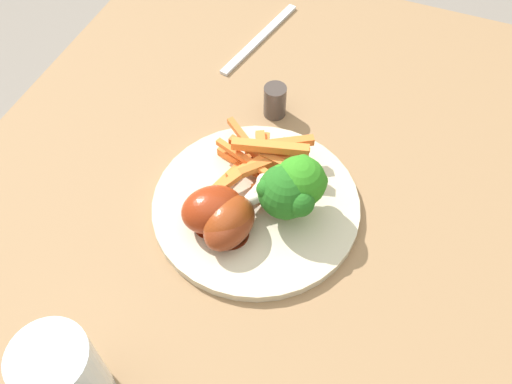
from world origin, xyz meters
TOP-DOWN VIEW (x-y plane):
  - dining_table at (0.00, 0.00)m, footprint 1.00×0.78m
  - dinner_plate at (0.03, 0.02)m, footprint 0.24×0.24m
  - broccoli_floret_front at (0.03, -0.02)m, footprint 0.06×0.07m
  - broccoli_floret_middle at (0.04, -0.03)m, footprint 0.06×0.06m
  - broccoli_floret_back at (0.03, -0.02)m, footprint 0.05×0.05m
  - carrot_fries_pile at (0.08, 0.03)m, footprint 0.13×0.12m
  - chicken_drumstick_near at (-0.01, 0.05)m, footprint 0.11×0.12m
  - chicken_drumstick_far at (-0.01, 0.03)m, footprint 0.12×0.06m
  - chicken_drumstick_extra at (-0.02, 0.03)m, footprint 0.12×0.06m
  - fork at (0.32, 0.13)m, footprint 0.19×0.05m
  - water_glass at (-0.23, 0.09)m, footprint 0.07×0.07m
  - pepper_shaker at (0.19, 0.05)m, footprint 0.03×0.03m

SIDE VIEW (x-z plane):
  - dining_table at x=0.00m, z-range 0.25..0.96m
  - fork at x=0.32m, z-range 0.71..0.72m
  - dinner_plate at x=0.03m, z-range 0.71..0.72m
  - pepper_shaker at x=0.19m, z-range 0.71..0.76m
  - carrot_fries_pile at x=0.08m, z-range 0.72..0.77m
  - chicken_drumstick_extra at x=-0.02m, z-range 0.72..0.76m
  - chicken_drumstick_far at x=-0.01m, z-range 0.72..0.77m
  - chicken_drumstick_near at x=-0.01m, z-range 0.72..0.77m
  - broccoli_floret_back at x=0.03m, z-range 0.73..0.78m
  - water_glass at x=-0.23m, z-range 0.71..0.82m
  - broccoli_floret_front at x=0.03m, z-range 0.73..0.80m
  - broccoli_floret_middle at x=0.04m, z-range 0.73..0.81m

